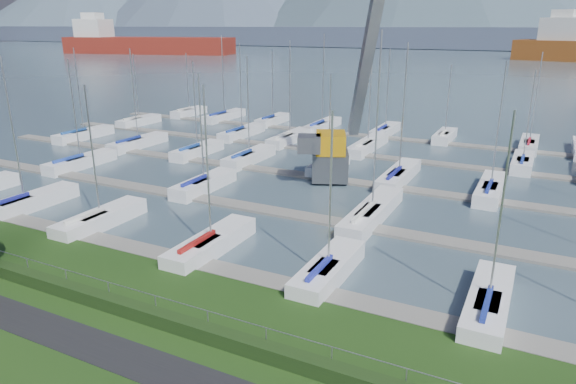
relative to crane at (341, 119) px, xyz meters
The scene contains 9 objects.
path 30.37m from the crane, 85.95° to the right, with size 160.00×2.00×0.04m, color black.
water 233.26m from the crane, 89.48° to the left, with size 800.00×540.00×0.20m, color #425461.
hedge 27.76m from the crane, 85.56° to the right, with size 80.00×0.70×0.70m, color #1D3212.
fence 27.22m from the crane, 85.49° to the right, with size 0.04×0.04×80.00m, color gray.
foothill 303.18m from the crane, 89.60° to the left, with size 900.00×80.00×12.00m, color #465066.
docks 5.99m from the crane, 21.31° to the right, with size 90.00×41.60×0.25m.
crane is the anchor object (origin of this frame).
cargo_ship_west 229.80m from the crane, 136.39° to the left, with size 85.64×36.89×21.50m.
sailboat_fleet 2.42m from the crane, 78.31° to the left, with size 74.75×49.37×13.63m.
Camera 1 is at (14.28, -16.36, 13.38)m, focal length 32.00 mm.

